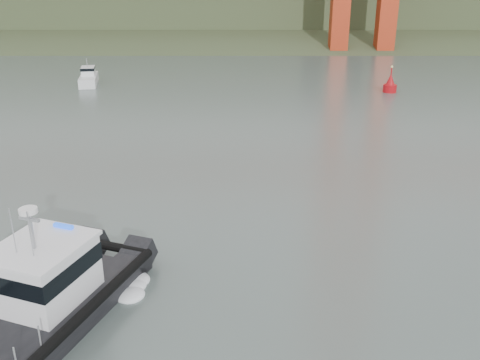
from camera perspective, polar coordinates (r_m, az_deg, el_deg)
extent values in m
plane|color=#45524F|center=(24.50, -2.35, -13.47)|extent=(400.00, 400.00, 0.00)
cube|color=#3B4E2C|center=(112.84, -0.52, 14.74)|extent=(500.00, 44.72, 16.25)
cube|color=#3B4E2C|center=(140.19, -0.42, 18.62)|extent=(500.00, 70.00, 18.00)
cube|color=black|center=(25.50, -22.89, -12.66)|extent=(5.22, 11.25, 1.25)
cube|color=black|center=(23.88, -17.70, -14.44)|extent=(5.22, 11.25, 1.25)
cube|color=black|center=(24.08, -21.35, -13.18)|extent=(7.32, 10.74, 0.26)
cube|color=white|center=(24.02, -20.18, -9.33)|extent=(4.23, 4.60, 2.40)
cube|color=black|center=(23.81, -20.31, -8.44)|extent=(4.31, 4.68, 0.78)
cube|color=white|center=(23.41, -20.58, -6.63)|extent=(4.50, 4.87, 0.17)
cylinder|color=#95999E|center=(22.83, -21.36, -5.08)|extent=(0.17, 0.17, 1.88)
cylinder|color=white|center=(22.46, -21.67, -3.06)|extent=(0.73, 0.73, 0.19)
cube|color=silver|center=(72.00, -15.84, 10.19)|extent=(3.10, 6.39, 1.22)
cube|color=silver|center=(72.31, -15.89, 11.06)|extent=(2.04, 2.70, 1.22)
cube|color=black|center=(72.24, -15.92, 11.38)|extent=(2.10, 2.76, 0.36)
cylinder|color=#95999E|center=(71.62, -16.02, 11.87)|extent=(0.08, 0.08, 1.22)
cylinder|color=#A80B11|center=(67.42, 15.67, 9.32)|extent=(1.60, 1.60, 1.07)
cone|color=#A80B11|center=(67.21, 15.76, 10.20)|extent=(1.25, 1.25, 1.60)
cylinder|color=#A80B11|center=(67.02, 15.86, 11.10)|extent=(0.14, 0.14, 0.89)
sphere|color=#E5D87F|center=(66.93, 15.91, 11.54)|extent=(0.27, 0.27, 0.27)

